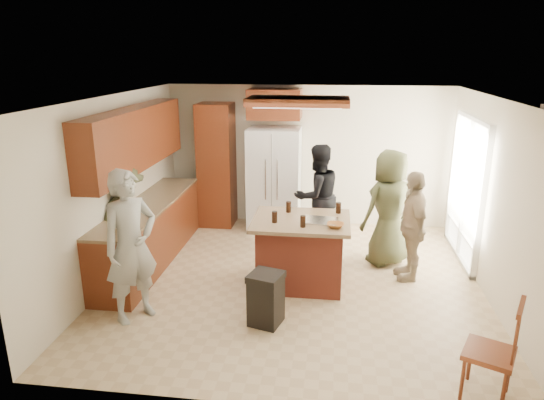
# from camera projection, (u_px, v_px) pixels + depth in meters

# --- Properties ---
(person_front_left) EXTENTS (0.79, 0.82, 1.81)m
(person_front_left) POSITION_uv_depth(u_px,v_px,m) (131.00, 246.00, 5.55)
(person_front_left) COLOR gray
(person_front_left) RESTS_ON ground
(person_behind_left) EXTENTS (0.95, 0.87, 1.67)m
(person_behind_left) POSITION_uv_depth(u_px,v_px,m) (317.00, 196.00, 7.75)
(person_behind_left) COLOR black
(person_behind_left) RESTS_ON ground
(person_behind_right) EXTENTS (1.01, 0.92, 1.73)m
(person_behind_right) POSITION_uv_depth(u_px,v_px,m) (389.00, 208.00, 7.06)
(person_behind_right) COLOR #3C3F25
(person_behind_right) RESTS_ON ground
(person_side_right) EXTENTS (0.56, 0.95, 1.54)m
(person_side_right) POSITION_uv_depth(u_px,v_px,m) (412.00, 226.00, 6.61)
(person_side_right) COLOR tan
(person_side_right) RESTS_ON ground
(person_counter) EXTENTS (0.58, 1.09, 1.62)m
(person_counter) POSITION_uv_depth(u_px,v_px,m) (126.00, 221.00, 6.66)
(person_counter) COLOR #363821
(person_counter) RESTS_ON ground
(left_cabinetry) EXTENTS (0.64, 3.00, 2.30)m
(left_cabinetry) POSITION_uv_depth(u_px,v_px,m) (145.00, 201.00, 7.09)
(left_cabinetry) COLOR maroon
(left_cabinetry) RESTS_ON ground
(back_wall_units) EXTENTS (1.80, 0.60, 2.45)m
(back_wall_units) POSITION_uv_depth(u_px,v_px,m) (231.00, 150.00, 8.56)
(back_wall_units) COLOR maroon
(back_wall_units) RESTS_ON ground
(refrigerator) EXTENTS (0.90, 0.76, 1.80)m
(refrigerator) POSITION_uv_depth(u_px,v_px,m) (274.00, 179.00, 8.53)
(refrigerator) COLOR white
(refrigerator) RESTS_ON ground
(kitchen_island) EXTENTS (1.28, 1.03, 0.93)m
(kitchen_island) POSITION_uv_depth(u_px,v_px,m) (300.00, 251.00, 6.52)
(kitchen_island) COLOR #9E3A28
(kitchen_island) RESTS_ON ground
(island_items) EXTENTS (0.94, 0.73, 0.15)m
(island_items) POSITION_uv_depth(u_px,v_px,m) (318.00, 219.00, 6.27)
(island_items) COLOR silver
(island_items) RESTS_ON kitchen_island
(trash_bin) EXTENTS (0.45, 0.45, 0.63)m
(trash_bin) POSITION_uv_depth(u_px,v_px,m) (266.00, 298.00, 5.59)
(trash_bin) COLOR black
(trash_bin) RESTS_ON ground
(spindle_chair) EXTENTS (0.56, 0.56, 0.99)m
(spindle_chair) POSITION_uv_depth(u_px,v_px,m) (492.00, 354.00, 4.33)
(spindle_chair) COLOR maroon
(spindle_chair) RESTS_ON ground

